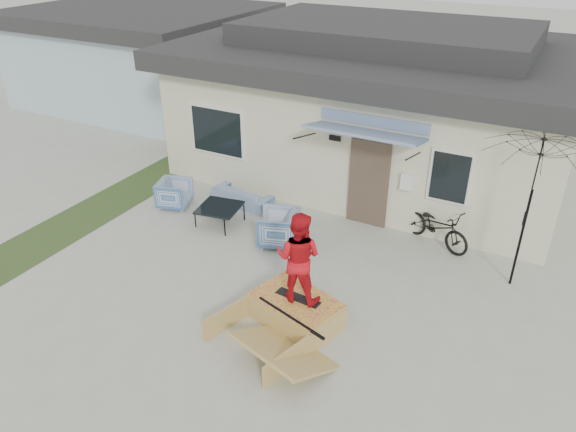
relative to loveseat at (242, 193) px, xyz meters
The scene contains 13 objects.
ground 4.47m from the loveseat, 61.27° to the right, with size 90.00×90.00×0.00m, color #A4A796.
grass_strip 3.62m from the loveseat, 147.97° to the right, with size 1.40×8.00×0.01m, color #2B401D.
house 4.89m from the loveseat, 62.28° to the left, with size 10.80×8.49×4.10m.
neighbor_house 10.44m from the loveseat, 143.92° to the left, with size 8.60×7.60×3.50m.
loveseat is the anchor object (origin of this frame).
armchair_left 1.71m from the loveseat, 147.87° to the right, with size 0.76×0.71×0.78m, color #28568E.
armchair_right 2.16m from the loveseat, 35.87° to the right, with size 0.86×0.80×0.88m, color #28568E.
coffee_table 1.14m from the loveseat, 86.01° to the right, with size 0.93×0.93×0.46m, color black.
bicycle 4.87m from the loveseat, ahead, with size 0.60×1.72×1.10m, color black.
patio_umbrella 6.76m from the loveseat, ahead, with size 2.34×2.21×2.20m.
skate_ramp 4.83m from the loveseat, 46.23° to the right, with size 1.52×2.02×0.51m, color tan, non-canonical shape.
skateboard 4.81m from the loveseat, 45.71° to the right, with size 0.85×0.21×0.05m, color black.
skater 4.92m from the loveseat, 45.71° to the right, with size 0.83×0.64×1.70m, color red.
Camera 1 is at (4.69, -6.41, 6.44)m, focal length 33.71 mm.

